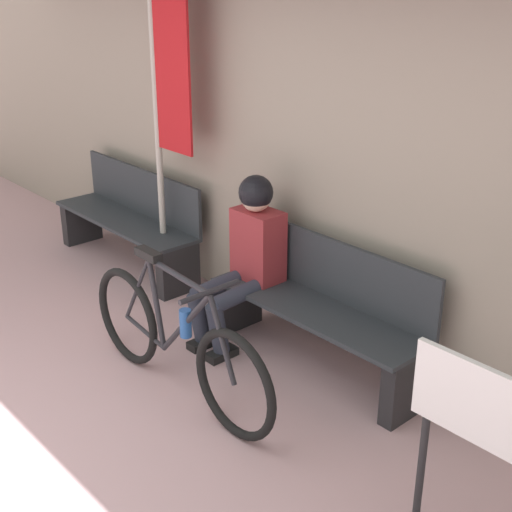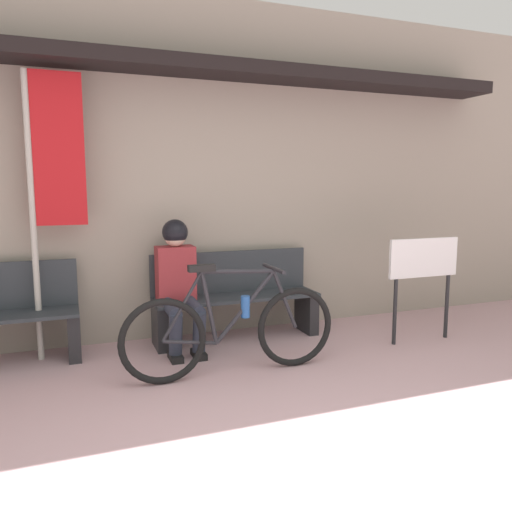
# 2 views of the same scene
# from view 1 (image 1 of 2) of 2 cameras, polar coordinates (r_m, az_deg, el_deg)

# --- Properties ---
(storefront_wall) EXTENTS (12.00, 0.56, 3.20)m
(storefront_wall) POSITION_cam_1_polar(r_m,az_deg,el_deg) (4.66, 4.23, 12.88)
(storefront_wall) COLOR #9E9384
(storefront_wall) RESTS_ON ground_plane
(park_bench_near) EXTENTS (1.57, 0.42, 0.82)m
(park_bench_near) POSITION_cam_1_polar(r_m,az_deg,el_deg) (4.56, 5.15, -4.43)
(park_bench_near) COLOR #2D3338
(park_bench_near) RESTS_ON ground_plane
(bicycle) EXTENTS (1.72, 0.40, 0.88)m
(bicycle) POSITION_cam_1_polar(r_m,az_deg,el_deg) (4.27, -6.43, -6.92)
(bicycle) COLOR black
(bicycle) RESTS_ON ground_plane
(person_seated) EXTENTS (0.34, 0.64, 1.16)m
(person_seated) POSITION_cam_1_polar(r_m,az_deg,el_deg) (4.75, -0.74, 0.50)
(person_seated) COLOR #2D3342
(person_seated) RESTS_ON ground_plane
(park_bench_far) EXTENTS (1.61, 0.42, 0.82)m
(park_bench_far) POSITION_cam_1_polar(r_m,az_deg,el_deg) (6.15, -10.06, 2.71)
(park_bench_far) COLOR #2D3338
(park_bench_far) RESTS_ON ground_plane
(banner_pole) EXTENTS (0.45, 0.05, 2.36)m
(banner_pole) POSITION_cam_1_polar(r_m,az_deg,el_deg) (5.35, -7.15, 12.66)
(banner_pole) COLOR #B7B2A8
(banner_pole) RESTS_ON ground_plane
(signboard) EXTENTS (0.74, 0.04, 0.97)m
(signboard) POSITION_cam_1_polar(r_m,az_deg,el_deg) (3.09, 18.27, -12.98)
(signboard) COLOR #232326
(signboard) RESTS_ON ground_plane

